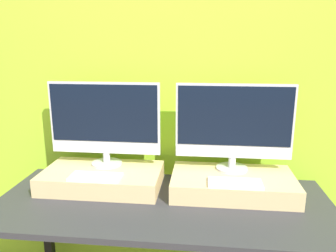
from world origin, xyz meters
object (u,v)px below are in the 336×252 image
at_px(monitor_left, 105,121).
at_px(keyboard_left, 95,177).
at_px(keyboard_right, 235,183).
at_px(monitor_right, 234,124).

height_order(monitor_left, keyboard_left, monitor_left).
distance_m(monitor_left, keyboard_right, 0.79).
bearing_deg(keyboard_left, keyboard_right, 0.00).
xyz_separation_m(monitor_left, monitor_right, (0.72, 0.00, 0.00)).
height_order(keyboard_left, keyboard_right, same).
bearing_deg(monitor_left, monitor_right, 0.00).
height_order(monitor_right, keyboard_right, monitor_right).
distance_m(monitor_right, keyboard_right, 0.32).
relative_size(keyboard_left, keyboard_right, 1.00).
bearing_deg(monitor_right, keyboard_left, -164.24).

